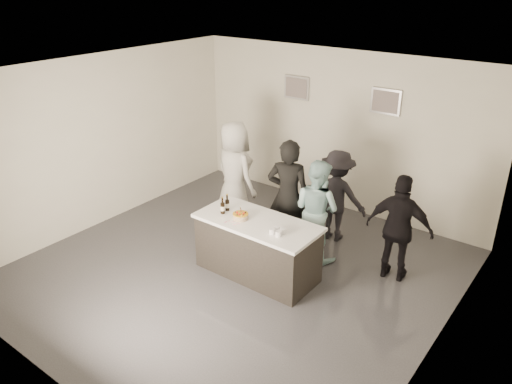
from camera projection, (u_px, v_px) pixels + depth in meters
floor at (237, 270)px, 7.72m from camera, size 6.00×6.00×0.00m
ceiling at (233, 75)px, 6.49m from camera, size 6.00×6.00×0.00m
wall_back at (337, 131)px, 9.28m from camera, size 6.00×0.04×3.00m
wall_front at (42, 275)px, 4.92m from camera, size 6.00×0.04×3.00m
wall_left at (103, 141)px, 8.76m from camera, size 0.04×6.00×3.00m
wall_right at (447, 246)px, 5.45m from camera, size 0.04×6.00×3.00m
picture_left at (297, 88)px, 9.47m from camera, size 0.54×0.04×0.44m
picture_right at (386, 102)px, 8.48m from camera, size 0.54×0.04×0.44m
bar_counter at (257, 247)px, 7.47m from camera, size 1.86×0.86×0.90m
cake at (241, 216)px, 7.33m from camera, size 0.23×0.23×0.08m
beer_bottle_a at (227, 203)px, 7.55m from camera, size 0.07×0.07×0.26m
beer_bottle_b at (223, 206)px, 7.45m from camera, size 0.07×0.07×0.26m
tumbler_cluster at (278, 231)px, 6.91m from camera, size 0.19×0.19×0.08m
candles at (232, 223)px, 7.21m from camera, size 0.24×0.08×0.01m
person_main_black at (288, 196)px, 7.95m from camera, size 0.80×0.66×1.90m
person_main_blue at (317, 210)px, 7.80m from camera, size 0.89×0.74×1.64m
person_guest_left at (235, 173)px, 8.86m from camera, size 1.05×0.82×1.89m
person_guest_right at (399, 228)px, 7.22m from camera, size 1.02×0.53×1.65m
person_guest_back at (336, 196)px, 8.35m from camera, size 1.11×0.75×1.58m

